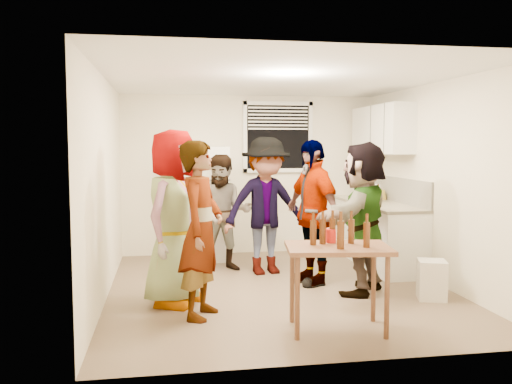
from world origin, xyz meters
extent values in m
cube|color=white|center=(-0.75, 1.88, 0.85)|extent=(0.70, 0.70, 1.70)
cube|color=white|center=(1.70, 1.15, 0.43)|extent=(0.60, 2.20, 0.86)
cube|color=#BCB19A|center=(1.70, 1.15, 0.88)|extent=(0.64, 2.22, 0.04)
cube|color=beige|center=(1.99, 1.15, 1.08)|extent=(0.03, 2.20, 0.36)
cube|color=white|center=(1.83, 1.35, 1.95)|extent=(0.34, 1.60, 0.70)
cylinder|color=white|center=(1.68, 1.15, 0.90)|extent=(0.12, 0.12, 0.26)
cylinder|color=black|center=(1.75, 2.15, 0.90)|extent=(0.08, 0.08, 0.32)
cylinder|color=#47230C|center=(1.60, 0.87, 0.90)|extent=(0.05, 0.05, 0.21)
cylinder|color=#1646A5|center=(1.44, 0.54, 0.90)|extent=(0.08, 0.08, 0.11)
cube|color=gold|center=(1.92, 1.48, 0.98)|extent=(0.02, 0.18, 0.15)
cube|color=silver|center=(1.60, -0.71, 0.25)|extent=(0.38, 0.38, 0.44)
cylinder|color=#47230C|center=(0.22, -1.65, 0.80)|extent=(0.07, 0.07, 0.25)
cylinder|color=red|center=(0.22, -1.34, 0.80)|extent=(0.10, 0.10, 0.13)
imported|color=gray|center=(-1.24, -0.40, 0.00)|extent=(2.10, 1.76, 0.60)
imported|color=#141933|center=(-0.98, -0.90, 0.00)|extent=(1.89, 1.27, 0.42)
imported|color=brown|center=(-0.54, 1.08, 0.00)|extent=(1.02, 1.70, 0.60)
imported|color=#38383C|center=(0.00, 0.81, 0.00)|extent=(1.48, 2.01, 0.68)
imported|color=black|center=(0.46, 0.19, 0.00)|extent=(2.03, 1.55, 0.44)
imported|color=#D46142|center=(0.93, -0.31, 0.00)|extent=(2.41, 2.39, 0.52)
camera|label=1|loc=(-1.33, -6.25, 1.73)|focal=38.00mm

